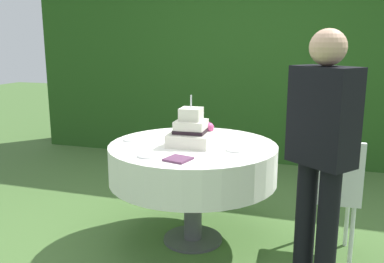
# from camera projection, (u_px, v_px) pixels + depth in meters

# --- Properties ---
(ground_plane) EXTENTS (20.00, 20.00, 0.00)m
(ground_plane) POSITION_uv_depth(u_px,v_px,m) (193.00, 240.00, 3.28)
(ground_plane) COLOR #476B33
(foliage_hedge) EXTENTS (5.92, 0.67, 2.85)m
(foliage_hedge) POSITION_uv_depth(u_px,v_px,m) (254.00, 49.00, 5.41)
(foliage_hedge) COLOR #234C19
(foliage_hedge) RESTS_ON ground_plane
(cake_table) EXTENTS (1.26, 1.26, 0.78)m
(cake_table) POSITION_uv_depth(u_px,v_px,m) (193.00, 162.00, 3.14)
(cake_table) COLOR #4C4C51
(cake_table) RESTS_ON ground_plane
(wedding_cake) EXTENTS (0.32, 0.32, 0.37)m
(wedding_cake) POSITION_uv_depth(u_px,v_px,m) (192.00, 132.00, 3.08)
(wedding_cake) COLOR silver
(wedding_cake) RESTS_ON cake_table
(serving_plate_near) EXTENTS (0.13, 0.13, 0.01)m
(serving_plate_near) POSITION_uv_depth(u_px,v_px,m) (235.00, 150.00, 2.94)
(serving_plate_near) COLOR white
(serving_plate_near) RESTS_ON cake_table
(serving_plate_far) EXTENTS (0.13, 0.13, 0.01)m
(serving_plate_far) POSITION_uv_depth(u_px,v_px,m) (131.00, 140.00, 3.23)
(serving_plate_far) COLOR white
(serving_plate_far) RESTS_ON cake_table
(serving_plate_left) EXTENTS (0.14, 0.14, 0.01)m
(serving_plate_left) POSITION_uv_depth(u_px,v_px,m) (148.00, 156.00, 2.79)
(serving_plate_left) COLOR white
(serving_plate_left) RESTS_ON cake_table
(napkin_stack) EXTENTS (0.19, 0.19, 0.01)m
(napkin_stack) POSITION_uv_depth(u_px,v_px,m) (178.00, 159.00, 2.70)
(napkin_stack) COLOR #603856
(napkin_stack) RESTS_ON cake_table
(garden_chair) EXTENTS (0.42, 0.42, 0.89)m
(garden_chair) POSITION_uv_depth(u_px,v_px,m) (329.00, 187.00, 2.89)
(garden_chair) COLOR white
(garden_chair) RESTS_ON ground_plane
(standing_person) EXTENTS (0.41, 0.38, 1.60)m
(standing_person) POSITION_uv_depth(u_px,v_px,m) (321.00, 151.00, 2.34)
(standing_person) COLOR black
(standing_person) RESTS_ON ground_plane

